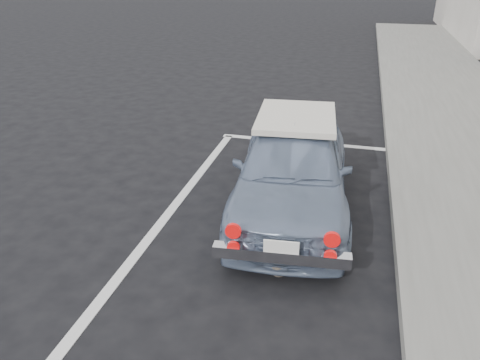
{
  "coord_description": "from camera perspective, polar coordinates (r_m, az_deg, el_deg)",
  "views": [
    {
      "loc": [
        1.21,
        -1.1,
        2.92
      ],
      "look_at": [
        0.11,
        3.27,
        0.75
      ],
      "focal_mm": 35.0,
      "sensor_mm": 36.0,
      "label": 1
    }
  ],
  "objects": [
    {
      "name": "pline_front",
      "position": [
        8.17,
        8.21,
        4.52
      ],
      "size": [
        3.0,
        0.12,
        0.01
      ],
      "primitive_type": "cube",
      "color": "silver",
      "rests_on": "ground"
    },
    {
      "name": "pline_side",
      "position": [
        5.46,
        -11.15,
        -7.13
      ],
      "size": [
        0.12,
        7.0,
        0.01
      ],
      "primitive_type": "cube",
      "color": "silver",
      "rests_on": "ground"
    },
    {
      "name": "retro_coupe",
      "position": [
        5.8,
        6.46,
        1.8
      ],
      "size": [
        1.65,
        3.5,
        1.16
      ],
      "rotation": [
        0.0,
        0.0,
        0.08
      ],
      "color": "gray",
      "rests_on": "ground"
    },
    {
      "name": "cat",
      "position": [
        4.79,
        4.95,
        -10.39
      ],
      "size": [
        0.24,
        0.42,
        0.23
      ],
      "rotation": [
        0.0,
        0.0,
        -0.18
      ],
      "color": "#756959",
      "rests_on": "ground"
    }
  ]
}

